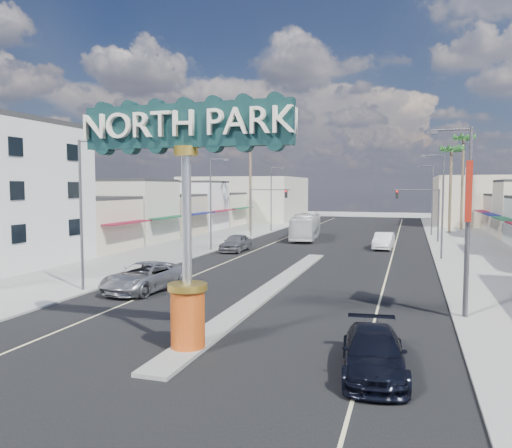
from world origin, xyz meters
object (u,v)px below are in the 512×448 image
Objects in this scene: traffic_signal_left at (265,203)px; car_parked_right at (384,241)px; streetlight_l_near at (83,207)px; suv_left at (145,277)px; car_parked_left at (236,243)px; suv_right at (374,353)px; streetlight_l_far at (272,195)px; traffic_signal_right at (422,204)px; gateway_sign at (186,196)px; palm_left_far at (250,148)px; streetlight_r_far at (431,196)px; city_bus at (306,227)px; streetlight_r_near at (465,212)px; bank_pylon_sign at (468,200)px; streetlight_l_mid at (212,199)px; palm_right_mid at (451,154)px; palm_right_far at (464,143)px; streetlight_r_mid at (441,201)px.

traffic_signal_left reaches higher than car_parked_right.
suv_left is at bearing 21.33° from streetlight_l_near.
car_parked_right is (13.59, 6.11, -0.02)m from car_parked_left.
streetlight_l_far is at bearing 102.69° from suv_right.
traffic_signal_right is at bearing 39.74° from car_parked_left.
gateway_sign is 51.10m from streetlight_l_far.
gateway_sign is at bearing -37.55° from streetlight_l_near.
streetlight_l_far is 7.21m from palm_left_far.
palm_left_far is at bearing -175.12° from streetlight_r_far.
city_bus reaches higher than car_parked_left.
gateway_sign is 1.02× the size of streetlight_r_near.
streetlight_l_near reaches higher than suv_left.
streetlight_r_near is at bearing -124.17° from bank_pylon_sign.
suv_right is 0.69× the size of bank_pylon_sign.
streetlight_r_far is at bearing 26.97° from city_bus.
gateway_sign is 13.37m from bank_pylon_sign.
streetlight_r_near is 1.78× the size of suv_right.
gateway_sign reaches higher than streetlight_l_far.
streetlight_l_far is 1.00× the size of streetlight_r_far.
car_parked_left is (-15.02, 28.54, 0.11)m from suv_right.
palm_left_far is at bearing 164.85° from traffic_signal_right.
palm_right_mid reaches higher than streetlight_l_mid.
palm_left_far is (-22.18, 6.01, 7.22)m from traffic_signal_right.
streetlight_r_near is (20.87, -42.00, 0.00)m from streetlight_l_far.
palm_left_far is 53.38m from suv_right.
streetlight_r_far is at bearing 46.52° from streetlight_l_mid.
streetlight_l_mid is 35.44m from palm_right_mid.
bank_pylon_sign is (3.64, 8.50, 4.91)m from suv_right.
palm_right_far is at bearing 36.67° from traffic_signal_left.
streetlight_r_near reaches higher than suv_left.
streetlight_l_mid is 1.23× the size of bank_pylon_sign.
streetlight_l_near is at bearing 142.45° from gateway_sign.
car_parked_left is at bearing 138.68° from bank_pylon_sign.
palm_left_far is (-23.43, 20.00, 6.43)m from streetlight_r_mid.
streetlight_l_far is at bearing 120.56° from city_bus.
city_bus is (6.60, 32.93, -3.55)m from streetlight_l_near.
palm_left_far reaches higher than suv_right.
palm_left_far is (-23.43, 40.00, 6.43)m from streetlight_r_near.
streetlight_r_mid is at bearing -47.68° from city_bus.
bank_pylon_sign reaches higher than traffic_signal_left.
palm_left_far is 1.20× the size of city_bus.
gateway_sign is 1.02× the size of streetlight_r_mid.
traffic_signal_left and traffic_signal_right have the same top height.
car_parked_right is (-4.93, -15.70, -4.24)m from streetlight_r_far.
streetlight_l_mid is 20.87m from streetlight_r_mid.
palm_right_mid is 46.17m from bank_pylon_sign.
palm_right_mid is 1.97× the size of suv_left.
palm_right_mid is (3.82, 12.01, 6.33)m from traffic_signal_right.
streetlight_l_far reaches higher than traffic_signal_left.
traffic_signal_right is 0.43× the size of palm_right_far.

